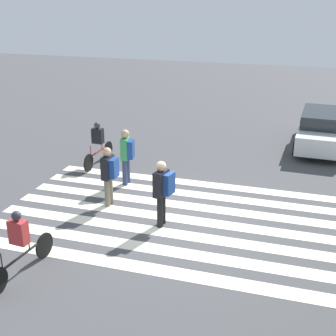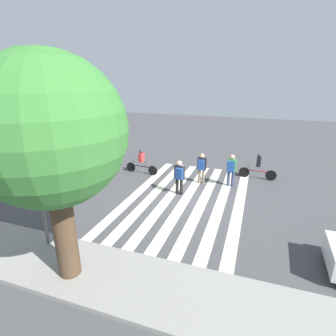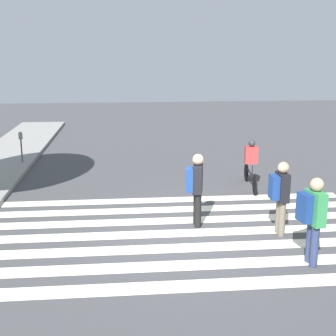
{
  "view_description": "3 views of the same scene",
  "coord_description": "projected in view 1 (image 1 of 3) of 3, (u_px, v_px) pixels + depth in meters",
  "views": [
    {
      "loc": [
        11.3,
        3.19,
        6.0
      ],
      "look_at": [
        -0.58,
        -0.5,
        1.25
      ],
      "focal_mm": 50.0,
      "sensor_mm": 36.0,
      "label": 1
    },
    {
      "loc": [
        -3.1,
        11.8,
        5.87
      ],
      "look_at": [
        1.12,
        -0.37,
        1.38
      ],
      "focal_mm": 28.0,
      "sensor_mm": 36.0,
      "label": 2
    },
    {
      "loc": [
        -10.53,
        1.43,
        4.29
      ],
      "look_at": [
        0.59,
        0.37,
        1.49
      ],
      "focal_mm": 50.0,
      "sensor_mm": 36.0,
      "label": 3
    }
  ],
  "objects": [
    {
      "name": "car_parked_dark_suv",
      "position": [
        322.0,
        129.0,
        18.87
      ],
      "size": [
        4.75,
        2.07,
        1.48
      ],
      "rotation": [
        0.0,
        0.0,
        -0.04
      ],
      "color": "silver",
      "rests_on": "ground_plane"
    },
    {
      "name": "ground_plane",
      "position": [
        179.0,
        219.0,
        13.1
      ],
      "size": [
        60.0,
        60.0,
        0.0
      ],
      "primitive_type": "plane",
      "color": "#444447"
    },
    {
      "name": "cyclist_near_curb",
      "position": [
        98.0,
        142.0,
        16.9
      ],
      "size": [
        2.19,
        0.41,
        1.59
      ],
      "rotation": [
        0.0,
        0.0,
        -0.04
      ],
      "color": "black",
      "rests_on": "ground_plane"
    },
    {
      "name": "crosswalk_stripes",
      "position": [
        179.0,
        219.0,
        13.1
      ],
      "size": [
        5.73,
        10.0,
        0.01
      ],
      "color": "#F2EDCC",
      "rests_on": "ground_plane"
    },
    {
      "name": "pedestrian_adult_tall_backpack",
      "position": [
        163.0,
        188.0,
        12.37
      ],
      "size": [
        0.55,
        0.5,
        1.85
      ],
      "rotation": [
        0.0,
        0.0,
        2.93
      ],
      "color": "black",
      "rests_on": "ground_plane"
    },
    {
      "name": "pedestrian_adult_blue_shirt",
      "position": [
        127.0,
        153.0,
        15.08
      ],
      "size": [
        0.55,
        0.48,
        1.85
      ],
      "rotation": [
        0.0,
        0.0,
        3.32
      ],
      "color": "navy",
      "rests_on": "ground_plane"
    },
    {
      "name": "cyclist_mid_street",
      "position": [
        20.0,
        241.0,
        10.23
      ],
      "size": [
        2.23,
        0.42,
        1.58
      ],
      "rotation": [
        0.0,
        0.0,
        -0.09
      ],
      "color": "black",
      "rests_on": "ground_plane"
    },
    {
      "name": "pedestrian_adult_yellow_jacket",
      "position": [
        109.0,
        172.0,
        13.59
      ],
      "size": [
        0.5,
        0.42,
        1.79
      ],
      "rotation": [
        0.0,
        0.0,
        3.13
      ],
      "color": "#6B6051",
      "rests_on": "ground_plane"
    }
  ]
}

